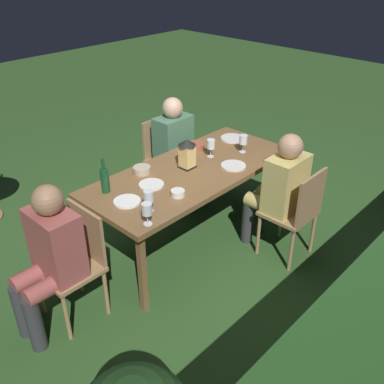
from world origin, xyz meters
The scene contains 21 objects.
ground_plane centered at (0.00, 0.00, 0.00)m, with size 16.00×16.00×0.00m, color #2D5123.
dining_table centered at (0.00, 0.00, 0.70)m, with size 1.96×0.85×0.76m.
chair_head_far centered at (1.23, 0.00, 0.49)m, with size 0.40×0.42×0.87m.
person_in_rust centered at (1.43, 0.00, 0.64)m, with size 0.48×0.38×1.15m.
chair_side_left_a centered at (-0.44, -0.82, 0.49)m, with size 0.42×0.40×0.87m.
person_in_green centered at (-0.44, -0.62, 0.64)m, with size 0.38×0.47×1.15m.
chair_side_right_a centered at (-0.44, 0.82, 0.49)m, with size 0.42×0.40×0.87m.
person_in_mustard centered at (-0.44, 0.62, 0.64)m, with size 0.38×0.47×1.15m.
lantern_centerpiece centered at (0.00, -0.06, 0.91)m, with size 0.15×0.15×0.27m.
green_bottle_on_table centered at (0.75, -0.23, 0.87)m, with size 0.07×0.07×0.29m.
wine_glass_a centered at (0.70, 0.23, 0.88)m, with size 0.08×0.08×0.17m.
wine_glass_b centered at (0.83, 0.35, 0.88)m, with size 0.08×0.08×0.17m.
wine_glass_c centered at (-0.31, -0.05, 0.88)m, with size 0.08×0.08×0.17m.
wine_glass_d centered at (-0.59, 0.10, 0.88)m, with size 0.08×0.08×0.17m.
plate_a centered at (-0.29, 0.23, 0.77)m, with size 0.22×0.22×0.01m, color silver.
plate_b centered at (0.74, 0.01, 0.77)m, with size 0.21×0.21×0.01m, color white.
plate_c centered at (-0.77, -0.16, 0.77)m, with size 0.24×0.24×0.01m, color silver.
plate_d centered at (0.43, -0.05, 0.77)m, with size 0.21×0.21×0.01m, color white.
bowl_olives centered at (-0.34, -0.27, 0.79)m, with size 0.17×0.17×0.06m.
bowl_bread centered at (0.34, -0.27, 0.79)m, with size 0.15×0.15×0.06m.
bowl_salad centered at (0.40, 0.23, 0.78)m, with size 0.11×0.11×0.05m.
Camera 1 is at (2.47, 2.33, 2.50)m, focal length 40.86 mm.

